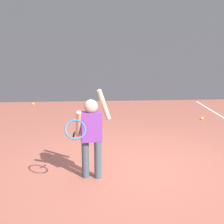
{
  "coord_description": "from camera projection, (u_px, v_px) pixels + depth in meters",
  "views": [
    {
      "loc": [
        -0.72,
        -4.85,
        2.09
      ],
      "look_at": [
        -0.36,
        0.49,
        0.85
      ],
      "focal_mm": 52.34,
      "sensor_mm": 36.0,
      "label": 1
    }
  ],
  "objects": [
    {
      "name": "tennis_ball_2",
      "position": [
        33.0,
        104.0,
        10.21
      ],
      "size": [
        0.07,
        0.07,
        0.07
      ],
      "primitive_type": "sphere",
      "color": "#CCE033",
      "rests_on": "ground"
    },
    {
      "name": "tennis_player",
      "position": [
        91.0,
        132.0,
        4.79
      ],
      "size": [
        0.66,
        0.64,
        1.35
      ],
      "rotation": [
        0.0,
        0.0,
        0.14
      ],
      "color": "#3F4C59",
      "rests_on": "ground"
    },
    {
      "name": "fence_post_2",
      "position": [
        172.0,
        38.0,
        10.62
      ],
      "size": [
        0.09,
        0.09,
        4.09
      ],
      "primitive_type": "cylinder",
      "color": "slate",
      "rests_on": "ground"
    },
    {
      "name": "tennis_ball_0",
      "position": [
        202.0,
        118.0,
        8.4
      ],
      "size": [
        0.07,
        0.07,
        0.07
      ],
      "primitive_type": "sphere",
      "color": "#CCE033",
      "rests_on": "ground"
    },
    {
      "name": "back_fence_windscreen",
      "position": [
        112.0,
        40.0,
        10.45
      ],
      "size": [
        12.17,
        0.08,
        3.94
      ],
      "primitive_type": "cube",
      "color": "#383D42",
      "rests_on": "ground"
    },
    {
      "name": "ground_plane",
      "position": [
        136.0,
        170.0,
        5.24
      ],
      "size": [
        20.0,
        20.0,
        0.0
      ],
      "primitive_type": "plane",
      "color": "#9E5142"
    },
    {
      "name": "fence_post_1",
      "position": [
        49.0,
        38.0,
        10.36
      ],
      "size": [
        0.09,
        0.09,
        4.09
      ],
      "primitive_type": "cylinder",
      "color": "slate",
      "rests_on": "ground"
    }
  ]
}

